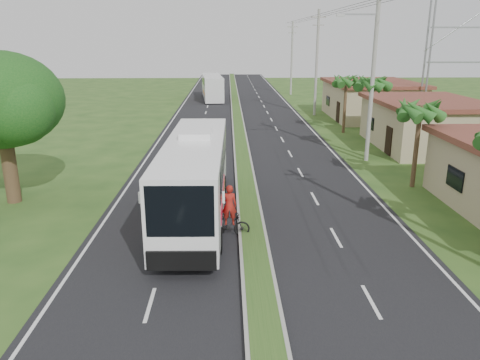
{
  "coord_description": "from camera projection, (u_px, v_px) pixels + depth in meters",
  "views": [
    {
      "loc": [
        -1.01,
        -12.97,
        8.0
      ],
      "look_at": [
        -0.47,
        7.57,
        1.8
      ],
      "focal_mm": 35.0,
      "sensor_mm": 36.0,
      "label": 1
    }
  ],
  "objects": [
    {
      "name": "palm_verge_c",
      "position": [
        372.0,
        83.0,
        31.68
      ],
      "size": [
        2.4,
        2.4,
        5.85
      ],
      "color": "#473321",
      "rests_on": "ground"
    },
    {
      "name": "utility_pole_c",
      "position": [
        317.0,
        62.0,
        49.69
      ],
      "size": [
        1.6,
        0.28,
        11.0
      ],
      "color": "gray",
      "rests_on": "ground"
    },
    {
      "name": "palm_verge_b",
      "position": [
        420.0,
        110.0,
        25.21
      ],
      "size": [
        2.4,
        2.4,
        5.05
      ],
      "color": "#473321",
      "rests_on": "ground"
    },
    {
      "name": "coach_bus_far",
      "position": [
        212.0,
        86.0,
        64.3
      ],
      "size": [
        3.37,
        11.3,
        3.24
      ],
      "rotation": [
        0.0,
        0.0,
        0.09
      ],
      "color": "white",
      "rests_on": "ground"
    },
    {
      "name": "utility_pole_b",
      "position": [
        373.0,
        67.0,
        30.38
      ],
      "size": [
        3.2,
        0.28,
        12.0
      ],
      "color": "gray",
      "rests_on": "ground"
    },
    {
      "name": "utility_pole_d",
      "position": [
        292.0,
        57.0,
        68.91
      ],
      "size": [
        1.6,
        0.28,
        10.5
      ],
      "color": "gray",
      "rests_on": "ground"
    },
    {
      "name": "shop_far",
      "position": [
        371.0,
        100.0,
        49.0
      ],
      "size": [
        8.6,
        11.6,
        3.82
      ],
      "color": "tan",
      "rests_on": "ground"
    },
    {
      "name": "shop_mid",
      "position": [
        425.0,
        123.0,
        35.62
      ],
      "size": [
        7.6,
        10.6,
        3.67
      ],
      "color": "tan",
      "rests_on": "ground"
    },
    {
      "name": "median_strip",
      "position": [
        242.0,
        153.0,
        33.86
      ],
      "size": [
        1.2,
        160.0,
        0.18
      ],
      "color": "gray",
      "rests_on": "ground"
    },
    {
      "name": "motorcyclist",
      "position": [
        229.0,
        218.0,
        19.52
      ],
      "size": [
        1.73,
        0.5,
        2.29
      ],
      "rotation": [
        0.0,
        0.0,
        -0.01
      ],
      "color": "black",
      "rests_on": "ground"
    },
    {
      "name": "palm_verge_d",
      "position": [
        346.0,
        81.0,
        40.47
      ],
      "size": [
        2.4,
        2.4,
        5.25
      ],
      "color": "#473321",
      "rests_on": "ground"
    },
    {
      "name": "lane_edge_right",
      "position": [
        334.0,
        154.0,
        34.06
      ],
      "size": [
        0.12,
        160.0,
        0.01
      ],
      "primitive_type": "cube",
      "color": "silver",
      "rests_on": "ground"
    },
    {
      "name": "ground",
      "position": [
        261.0,
        304.0,
        14.75
      ],
      "size": [
        180.0,
        180.0,
        0.0
      ],
      "primitive_type": "plane",
      "color": "#294A1B",
      "rests_on": "ground"
    },
    {
      "name": "coach_bus_main",
      "position": [
        195.0,
        172.0,
        21.35
      ],
      "size": [
        2.77,
        12.22,
        3.94
      ],
      "rotation": [
        0.0,
        0.0,
        -0.02
      ],
      "color": "white",
      "rests_on": "ground"
    },
    {
      "name": "lane_edge_left",
      "position": [
        149.0,
        155.0,
        33.72
      ],
      "size": [
        0.12,
        160.0,
        0.01
      ],
      "primitive_type": "cube",
      "color": "silver",
      "rests_on": "ground"
    },
    {
      "name": "road_asphalt",
      "position": [
        242.0,
        154.0,
        33.89
      ],
      "size": [
        14.0,
        160.0,
        0.02
      ],
      "primitive_type": "cube",
      "color": "black",
      "rests_on": "ground"
    }
  ]
}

